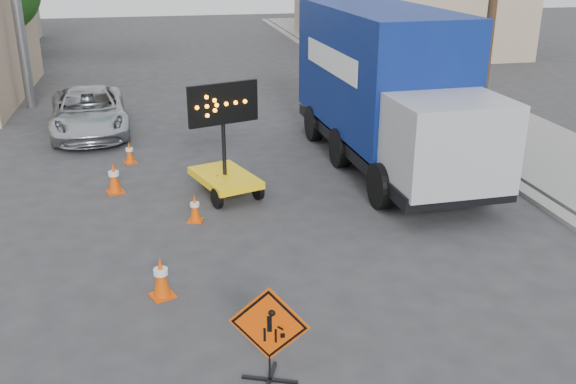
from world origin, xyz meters
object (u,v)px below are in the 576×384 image
object	(u,v)px
construction_sign	(269,333)
arrow_board	(225,170)
box_truck	(386,97)
pickup_truck	(89,112)

from	to	relation	value
construction_sign	arrow_board	distance (m)	7.48
construction_sign	box_truck	size ratio (longest dim) A/B	0.17
pickup_truck	construction_sign	bearing A→B (deg)	-81.06
box_truck	arrow_board	bearing A→B (deg)	-164.13
construction_sign	arrow_board	world-z (taller)	arrow_board
arrow_board	box_truck	distance (m)	5.10
pickup_truck	box_truck	xyz separation A→B (m)	(8.44, -4.99, 1.22)
construction_sign	pickup_truck	world-z (taller)	construction_sign
arrow_board	box_truck	world-z (taller)	box_truck
arrow_board	box_truck	xyz separation A→B (m)	(4.69, 1.52, 1.30)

